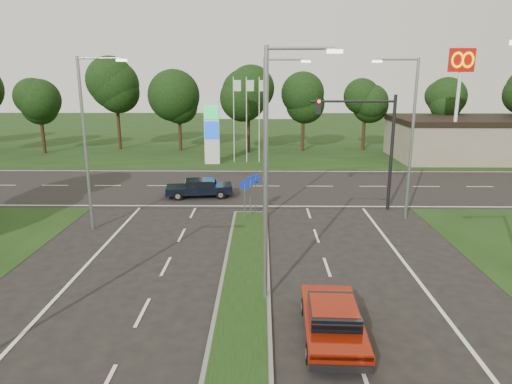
{
  "coord_description": "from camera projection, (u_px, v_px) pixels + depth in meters",
  "views": [
    {
      "loc": [
        0.66,
        -9.36,
        8.02
      ],
      "look_at": [
        0.36,
        13.57,
        2.2
      ],
      "focal_mm": 32.0,
      "sensor_mm": 36.0,
      "label": 1
    }
  ],
  "objects": [
    {
      "name": "navy_sedan",
      "position": [
        200.0,
        188.0,
        31.12
      ],
      "size": [
        4.63,
        2.38,
        1.22
      ],
      "rotation": [
        0.0,
        0.0,
        1.7
      ],
      "color": "black",
      "rests_on": "ground"
    },
    {
      "name": "streetlight_median_near",
      "position": [
        272.0,
        165.0,
        15.61
      ],
      "size": [
        2.53,
        0.22,
        9.0
      ],
      "color": "gray",
      "rests_on": "ground"
    },
    {
      "name": "verge_far",
      "position": [
        257.0,
        135.0,
        64.36
      ],
      "size": [
        160.0,
        50.0,
        0.02
      ],
      "primitive_type": "cube",
      "color": "black",
      "rests_on": "ground"
    },
    {
      "name": "median_kerb",
      "position": [
        241.0,
        327.0,
        14.92
      ],
      "size": [
        2.0,
        26.0,
        0.12
      ],
      "primitive_type": "cube",
      "color": "slate",
      "rests_on": "ground"
    },
    {
      "name": "streetlight_left_far",
      "position": [
        88.0,
        135.0,
        23.48
      ],
      "size": [
        2.53,
        0.22,
        9.0
      ],
      "color": "gray",
      "rests_on": "ground"
    },
    {
      "name": "streetlight_right_far",
      "position": [
        409.0,
        131.0,
        25.2
      ],
      "size": [
        2.53,
        0.22,
        9.0
      ],
      "rotation": [
        0.0,
        0.0,
        3.14
      ],
      "color": "gray",
      "rests_on": "ground"
    },
    {
      "name": "mcdonalds_sign",
      "position": [
        460.0,
        77.0,
        39.85
      ],
      "size": [
        2.2,
        0.47,
        10.4
      ],
      "color": "silver",
      "rests_on": "ground"
    },
    {
      "name": "median_signs",
      "position": [
        250.0,
        188.0,
        26.53
      ],
      "size": [
        1.16,
        1.76,
        2.38
      ],
      "color": "gray",
      "rests_on": "ground"
    },
    {
      "name": "streetlight_median_far",
      "position": [
        268.0,
        131.0,
        25.3
      ],
      "size": [
        2.53,
        0.22,
        9.0
      ],
      "color": "gray",
      "rests_on": "ground"
    },
    {
      "name": "cross_road",
      "position": [
        253.0,
        186.0,
        34.31
      ],
      "size": [
        160.0,
        12.0,
        0.02
      ],
      "primitive_type": "cube",
      "color": "black",
      "rests_on": "ground"
    },
    {
      "name": "red_sedan",
      "position": [
        333.0,
        320.0,
        14.25
      ],
      "size": [
        1.94,
        4.38,
        1.19
      ],
      "rotation": [
        0.0,
        0.0,
        -0.04
      ],
      "color": "maroon",
      "rests_on": "ground"
    },
    {
      "name": "traffic_signal",
      "position": [
        371.0,
        134.0,
        27.26
      ],
      "size": [
        5.1,
        0.42,
        7.0
      ],
      "color": "black",
      "rests_on": "ground"
    },
    {
      "name": "gas_pylon",
      "position": [
        214.0,
        130.0,
        42.35
      ],
      "size": [
        5.8,
        1.26,
        8.0
      ],
      "color": "silver",
      "rests_on": "ground"
    },
    {
      "name": "commercial_building",
      "position": [
        477.0,
        139.0,
        45.18
      ],
      "size": [
        16.0,
        9.0,
        4.0
      ],
      "primitive_type": "cube",
      "color": "gray",
      "rests_on": "ground"
    },
    {
      "name": "treeline_far",
      "position": [
        257.0,
        88.0,
        48.08
      ],
      "size": [
        6.0,
        6.0,
        9.9
      ],
      "color": "black",
      "rests_on": "ground"
    }
  ]
}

